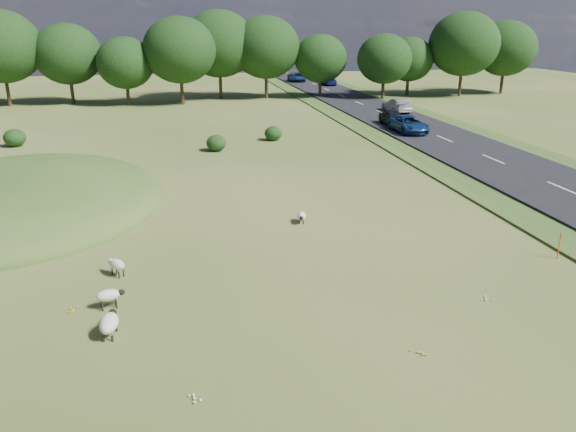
{
  "coord_description": "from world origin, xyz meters",
  "views": [
    {
      "loc": [
        -2.99,
        -21.12,
        9.78
      ],
      "look_at": [
        2.0,
        4.0,
        1.0
      ],
      "focal_mm": 35.0,
      "sensor_mm": 36.0,
      "label": 1
    }
  ],
  "objects_px": {
    "sheep_2": "(301,216)",
    "car_3": "(297,77)",
    "car_4": "(409,124)",
    "car_5": "(393,118)",
    "marker_post": "(559,246)",
    "car_0": "(397,105)",
    "sheep_1": "(117,264)",
    "car_6": "(328,81)",
    "sheep_0": "(109,295)",
    "sheep_3": "(109,323)"
  },
  "relations": [
    {
      "from": "sheep_0",
      "to": "sheep_1",
      "type": "relative_size",
      "value": 1.08
    },
    {
      "from": "car_4",
      "to": "car_6",
      "type": "height_order",
      "value": "car_4"
    },
    {
      "from": "sheep_1",
      "to": "car_6",
      "type": "distance_m",
      "value": 74.77
    },
    {
      "from": "marker_post",
      "to": "sheep_2",
      "type": "distance_m",
      "value": 12.12
    },
    {
      "from": "marker_post",
      "to": "car_4",
      "type": "height_order",
      "value": "car_4"
    },
    {
      "from": "sheep_0",
      "to": "car_0",
      "type": "distance_m",
      "value": 50.33
    },
    {
      "from": "sheep_0",
      "to": "car_0",
      "type": "bearing_deg",
      "value": 43.28
    },
    {
      "from": "car_3",
      "to": "car_5",
      "type": "bearing_deg",
      "value": -90.0
    },
    {
      "from": "car_3",
      "to": "car_5",
      "type": "distance_m",
      "value": 45.64
    },
    {
      "from": "marker_post",
      "to": "car_3",
      "type": "relative_size",
      "value": 0.22
    },
    {
      "from": "sheep_3",
      "to": "car_0",
      "type": "distance_m",
      "value": 51.89
    },
    {
      "from": "sheep_2",
      "to": "car_3",
      "type": "xyz_separation_m",
      "value": [
        15.05,
        71.53,
        0.63
      ]
    },
    {
      "from": "sheep_3",
      "to": "car_0",
      "type": "relative_size",
      "value": 0.26
    },
    {
      "from": "car_0",
      "to": "sheep_3",
      "type": "bearing_deg",
      "value": 58.01
    },
    {
      "from": "sheep_3",
      "to": "marker_post",
      "type": "bearing_deg",
      "value": -74.84
    },
    {
      "from": "car_0",
      "to": "car_3",
      "type": "relative_size",
      "value": 0.99
    },
    {
      "from": "sheep_0",
      "to": "car_4",
      "type": "bearing_deg",
      "value": 37.78
    },
    {
      "from": "sheep_0",
      "to": "sheep_1",
      "type": "bearing_deg",
      "value": 76.24
    },
    {
      "from": "sheep_1",
      "to": "car_3",
      "type": "distance_m",
      "value": 80.06
    },
    {
      "from": "car_4",
      "to": "car_6",
      "type": "relative_size",
      "value": 1.08
    },
    {
      "from": "car_5",
      "to": "sheep_3",
      "type": "bearing_deg",
      "value": -123.66
    },
    {
      "from": "sheep_2",
      "to": "car_6",
      "type": "height_order",
      "value": "car_6"
    },
    {
      "from": "car_0",
      "to": "car_3",
      "type": "xyz_separation_m",
      "value": [
        -3.8,
        37.21,
        -0.02
      ]
    },
    {
      "from": "car_3",
      "to": "sheep_0",
      "type": "bearing_deg",
      "value": -106.77
    },
    {
      "from": "sheep_3",
      "to": "car_4",
      "type": "bearing_deg",
      "value": -30.42
    },
    {
      "from": "car_4",
      "to": "car_0",
      "type": "bearing_deg",
      "value": 72.97
    },
    {
      "from": "marker_post",
      "to": "car_6",
      "type": "distance_m",
      "value": 71.95
    },
    {
      "from": "sheep_1",
      "to": "car_3",
      "type": "xyz_separation_m",
      "value": [
        23.86,
        76.42,
        0.48
      ]
    },
    {
      "from": "car_0",
      "to": "sheep_2",
      "type": "bearing_deg",
      "value": 61.22
    },
    {
      "from": "marker_post",
      "to": "car_3",
      "type": "xyz_separation_m",
      "value": [
        5.03,
        78.35,
        0.39
      ]
    },
    {
      "from": "sheep_2",
      "to": "car_0",
      "type": "relative_size",
      "value": 0.2
    },
    {
      "from": "car_3",
      "to": "car_4",
      "type": "bearing_deg",
      "value": -90.0
    },
    {
      "from": "car_4",
      "to": "sheep_0",
      "type": "bearing_deg",
      "value": -128.87
    },
    {
      "from": "car_4",
      "to": "sheep_1",
      "type": "bearing_deg",
      "value": -131.68
    },
    {
      "from": "sheep_3",
      "to": "car_5",
      "type": "height_order",
      "value": "car_5"
    },
    {
      "from": "marker_post",
      "to": "car_0",
      "type": "relative_size",
      "value": 0.23
    },
    {
      "from": "sheep_0",
      "to": "car_0",
      "type": "xyz_separation_m",
      "value": [
        27.68,
        42.03,
        0.5
      ]
    },
    {
      "from": "sheep_1",
      "to": "car_3",
      "type": "relative_size",
      "value": 0.18
    },
    {
      "from": "car_3",
      "to": "sheep_2",
      "type": "bearing_deg",
      "value": -101.88
    },
    {
      "from": "car_3",
      "to": "car_4",
      "type": "distance_m",
      "value": 49.62
    },
    {
      "from": "sheep_2",
      "to": "sheep_3",
      "type": "xyz_separation_m",
      "value": [
        -8.64,
        -9.68,
        0.13
      ]
    },
    {
      "from": "car_4",
      "to": "car_5",
      "type": "distance_m",
      "value": 3.98
    },
    {
      "from": "marker_post",
      "to": "car_3",
      "type": "distance_m",
      "value": 78.52
    },
    {
      "from": "car_6",
      "to": "sheep_3",
      "type": "bearing_deg",
      "value": 69.69
    },
    {
      "from": "marker_post",
      "to": "car_3",
      "type": "height_order",
      "value": "car_3"
    },
    {
      "from": "car_6",
      "to": "car_4",
      "type": "bearing_deg",
      "value": 84.91
    },
    {
      "from": "sheep_2",
      "to": "car_0",
      "type": "xyz_separation_m",
      "value": [
        18.85,
        34.32,
        0.65
      ]
    },
    {
      "from": "sheep_3",
      "to": "sheep_1",
      "type": "bearing_deg",
      "value": 8.51
    },
    {
      "from": "car_4",
      "to": "sheep_3",
      "type": "bearing_deg",
      "value": -126.86
    },
    {
      "from": "car_6",
      "to": "car_5",
      "type": "bearing_deg",
      "value": 84.39
    }
  ]
}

